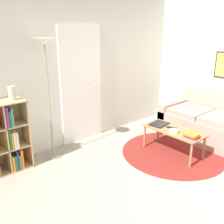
{
  "coord_description": "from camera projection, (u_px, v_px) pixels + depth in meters",
  "views": [
    {
      "loc": [
        -2.4,
        -1.25,
        1.98
      ],
      "look_at": [
        -0.18,
        1.32,
        0.85
      ],
      "focal_mm": 40.0,
      "sensor_mm": 36.0,
      "label": 1
    }
  ],
  "objects": [
    {
      "name": "rug",
      "position": [
        173.0,
        152.0,
        4.22
      ],
      "size": [
        1.71,
        1.71,
        0.01
      ],
      "color": "maroon",
      "rests_on": "ground_plane"
    },
    {
      "name": "floor_lamp",
      "position": [
        45.0,
        58.0,
        3.59
      ],
      "size": [
        0.3,
        0.3,
        1.87
      ],
      "color": "gray",
      "rests_on": "ground_plane"
    },
    {
      "name": "wall_back",
      "position": [
        78.0,
        71.0,
        4.34
      ],
      "size": [
        7.55,
        0.11,
        2.6
      ],
      "color": "silver",
      "rests_on": "ground_plane"
    },
    {
      "name": "vase_on_shelf",
      "position": [
        12.0,
        93.0,
        3.46
      ],
      "size": [
        0.1,
        0.1,
        0.19
      ],
      "color": "#B7B2A8",
      "rests_on": "bookshelf"
    },
    {
      "name": "remote",
      "position": [
        172.0,
        128.0,
        4.12
      ],
      "size": [
        0.11,
        0.18,
        0.02
      ],
      "color": "black",
      "rests_on": "coffee_table"
    },
    {
      "name": "couch",
      "position": [
        209.0,
        123.0,
        4.7
      ],
      "size": [
        0.92,
        1.63,
        0.83
      ],
      "color": "tan",
      "rests_on": "ground_plane"
    },
    {
      "name": "coffee_table",
      "position": [
        174.0,
        132.0,
        4.09
      ],
      "size": [
        0.45,
        1.0,
        0.42
      ],
      "color": "#996B42",
      "rests_on": "ground_plane"
    },
    {
      "name": "bowl",
      "position": [
        174.0,
        131.0,
        3.95
      ],
      "size": [
        0.15,
        0.15,
        0.05
      ],
      "color": "#9ED193",
      "rests_on": "coffee_table"
    },
    {
      "name": "book_stack_on_table",
      "position": [
        192.0,
        136.0,
        3.77
      ],
      "size": [
        0.17,
        0.21,
        0.06
      ],
      "color": "#7F287A",
      "rests_on": "coffee_table"
    },
    {
      "name": "wall_right",
      "position": [
        211.0,
        66.0,
        4.89
      ],
      "size": [
        0.08,
        5.39,
        2.6
      ],
      "color": "silver",
      "rests_on": "ground_plane"
    },
    {
      "name": "laptop",
      "position": [
        159.0,
        124.0,
        4.29
      ],
      "size": [
        0.34,
        0.29,
        0.02
      ],
      "color": "black",
      "rests_on": "coffee_table"
    },
    {
      "name": "ground_plane",
      "position": [
        194.0,
        201.0,
        3.01
      ],
      "size": [
        14.0,
        14.0,
        0.0
      ],
      "primitive_type": "plane",
      "color": "gray"
    }
  ]
}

